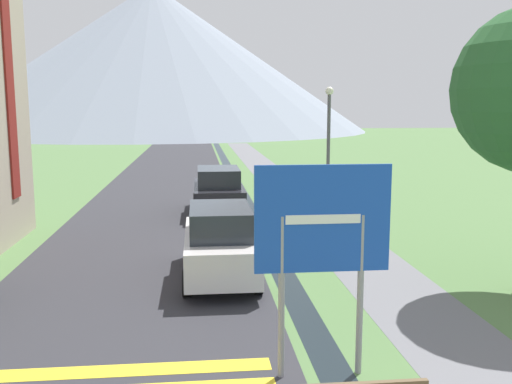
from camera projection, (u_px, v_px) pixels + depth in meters
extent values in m
plane|color=#517542|center=(220.00, 206.00, 24.01)|extent=(160.00, 160.00, 0.00)
cube|color=#2D2D33|center=(170.00, 177.00, 33.58)|extent=(6.40, 60.00, 0.01)
cube|color=slate|center=(273.00, 176.00, 34.21)|extent=(2.20, 60.00, 0.01)
cube|color=black|center=(233.00, 177.00, 33.96)|extent=(0.60, 60.00, 0.00)
cube|color=yellow|center=(102.00, 372.00, 9.10)|extent=(5.44, 0.44, 0.01)
cone|color=gray|center=(154.00, 59.00, 93.74)|extent=(69.41, 69.41, 23.57)
cube|color=maroon|center=(8.00, 60.00, 17.01)|extent=(0.06, 0.70, 8.33)
cylinder|color=gray|center=(281.00, 298.00, 8.76)|extent=(0.10, 0.10, 2.57)
cylinder|color=gray|center=(360.00, 295.00, 8.89)|extent=(0.10, 0.10, 2.57)
cube|color=#1947B7|center=(323.00, 219.00, 8.62)|extent=(2.09, 0.05, 1.65)
cube|color=white|center=(323.00, 219.00, 8.59)|extent=(1.15, 0.02, 0.14)
cube|color=silver|center=(220.00, 249.00, 13.96)|extent=(1.69, 4.18, 0.84)
cube|color=#23282D|center=(220.00, 221.00, 13.64)|extent=(1.44, 2.30, 0.68)
cylinder|color=black|center=(188.00, 253.00, 15.21)|extent=(0.18, 0.60, 0.60)
cylinder|color=black|center=(248.00, 252.00, 15.38)|extent=(0.18, 0.60, 0.60)
cylinder|color=black|center=(186.00, 283.00, 12.66)|extent=(0.18, 0.60, 0.60)
cylinder|color=black|center=(258.00, 281.00, 12.83)|extent=(0.18, 0.60, 0.60)
cube|color=black|center=(218.00, 195.00, 22.35)|extent=(1.86, 4.40, 0.84)
cube|color=#23282D|center=(218.00, 177.00, 22.02)|extent=(1.58, 2.42, 0.68)
cylinder|color=black|center=(196.00, 200.00, 23.67)|extent=(0.18, 0.60, 0.60)
cylinder|color=black|center=(238.00, 200.00, 23.85)|extent=(0.18, 0.60, 0.60)
cylinder|color=black|center=(196.00, 213.00, 20.99)|extent=(0.18, 0.60, 0.60)
cylinder|color=black|center=(244.00, 212.00, 21.17)|extent=(0.18, 0.60, 0.60)
cylinder|color=#515156|center=(328.00, 161.00, 19.81)|extent=(0.12, 0.12, 4.58)
sphere|color=silver|center=(329.00, 91.00, 19.45)|extent=(0.28, 0.28, 0.28)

